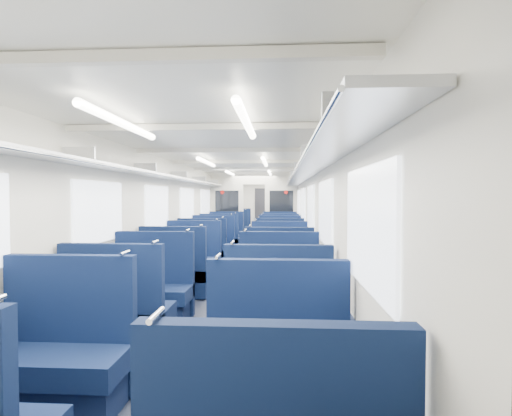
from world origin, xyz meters
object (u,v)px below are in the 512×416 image
at_px(seat_6, 152,292).
at_px(seat_13, 280,253).
at_px(seat_14, 213,247).
at_px(seat_8, 175,274).
at_px(seat_11, 279,264).
at_px(seat_10, 193,262).
at_px(seat_23, 280,229).
at_px(seat_12, 203,254).
at_px(seat_16, 220,242).
at_px(seat_19, 280,237).
at_px(seat_18, 226,237).
at_px(seat_17, 280,242).
at_px(seat_7, 279,293).
at_px(seat_3, 277,372).
at_px(seat_21, 280,232).
at_px(end_door, 263,209).
at_px(seat_20, 234,231).
at_px(seat_22, 237,229).
at_px(seat_5, 278,320).
at_px(seat_9, 279,276).
at_px(bulkhead, 254,208).
at_px(seat_2, 61,359).
at_px(seat_15, 280,247).
at_px(seat_4, 118,317).

relative_size(seat_6, seat_13, 1.00).
distance_m(seat_13, seat_14, 1.95).
height_order(seat_8, seat_11, same).
height_order(seat_10, seat_23, same).
distance_m(seat_12, seat_16, 2.32).
bearing_deg(seat_19, seat_12, -114.94).
bearing_deg(seat_12, seat_18, 90.00).
bearing_deg(seat_17, seat_7, -90.00).
xyz_separation_m(seat_3, seat_17, (0.00, 8.10, 0.00)).
distance_m(seat_12, seat_21, 5.73).
height_order(seat_14, seat_16, same).
xyz_separation_m(seat_7, seat_11, (0.00, 2.23, 0.00)).
height_order(seat_7, seat_19, same).
bearing_deg(seat_18, seat_10, -90.00).
height_order(end_door, seat_14, end_door).
height_order(seat_20, seat_22, same).
distance_m(seat_6, seat_19, 7.25).
relative_size(seat_20, seat_23, 1.00).
height_order(seat_13, seat_23, same).
distance_m(seat_14, seat_18, 2.36).
distance_m(seat_11, seat_22, 7.98).
relative_size(seat_12, seat_18, 1.00).
relative_size(seat_11, seat_12, 1.00).
relative_size(seat_11, seat_21, 1.00).
bearing_deg(seat_23, seat_14, -106.89).
xyz_separation_m(seat_16, seat_22, (0.00, 4.29, 0.00)).
bearing_deg(seat_18, seat_7, -76.56).
height_order(seat_5, seat_9, same).
bearing_deg(bulkhead, seat_19, -37.15).
distance_m(seat_2, seat_8, 3.31).
height_order(end_door, seat_15, end_door).
xyz_separation_m(seat_3, seat_20, (-1.66, 11.39, 0.00)).
relative_size(seat_7, seat_14, 1.00).
bearing_deg(seat_15, seat_7, -90.00).
bearing_deg(seat_10, bulkhead, 81.04).
bearing_deg(end_door, seat_14, -95.15).
bearing_deg(seat_21, seat_23, 90.00).
bearing_deg(seat_11, end_door, 94.11).
bearing_deg(seat_2, seat_4, 90.00).
distance_m(end_door, seat_21, 4.99).
distance_m(seat_4, seat_18, 8.09).
bearing_deg(seat_12, seat_15, 35.50).
height_order(seat_13, seat_19, same).
bearing_deg(seat_7, seat_4, -145.30).
bearing_deg(seat_19, seat_8, -105.75).
distance_m(end_door, seat_11, 11.61).
bearing_deg(seat_8, seat_13, 56.05).
distance_m(seat_17, seat_21, 3.13).
bearing_deg(seat_4, seat_21, 80.63).
distance_m(seat_8, seat_15, 3.87).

